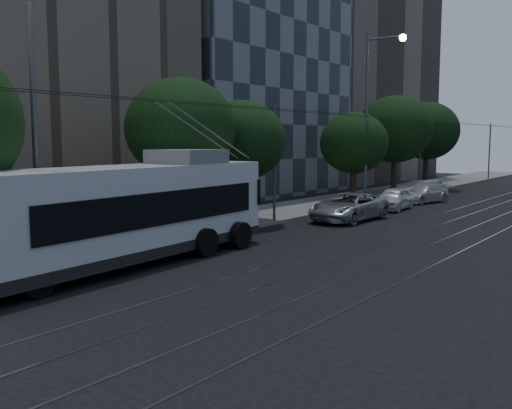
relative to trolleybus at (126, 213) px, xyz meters
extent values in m
plane|color=black|center=(3.71, 1.00, -1.79)|extent=(120.00, 120.00, 0.00)
cube|color=slate|center=(-3.79, 21.00, -1.72)|extent=(5.00, 90.00, 0.15)
cube|color=gray|center=(3.99, 21.00, -1.78)|extent=(0.08, 90.00, 0.02)
cube|color=gray|center=(5.43, 21.00, -1.78)|extent=(0.08, 90.00, 0.02)
cube|color=gray|center=(6.99, 21.00, -1.78)|extent=(0.08, 90.00, 0.02)
cylinder|color=black|center=(-0.14, 21.00, 3.81)|extent=(0.02, 90.00, 0.02)
cylinder|color=black|center=(0.56, 21.00, 3.81)|extent=(0.02, 90.00, 0.02)
cylinder|color=#59595B|center=(-1.59, 11.00, 1.21)|extent=(0.14, 0.14, 6.00)
cylinder|color=#59595B|center=(-1.59, 31.00, 1.21)|extent=(0.14, 0.14, 6.00)
cylinder|color=#59595B|center=(-1.59, 51.00, 1.21)|extent=(0.14, 0.14, 6.00)
cube|color=#323840|center=(-15.29, 23.00, 11.21)|extent=(14.00, 18.00, 26.00)
cube|color=gray|center=(-15.29, 43.00, 15.21)|extent=(14.00, 22.00, 34.00)
cube|color=silver|center=(0.00, -0.18, 0.07)|extent=(3.39, 12.72, 2.99)
cube|color=black|center=(0.00, -0.18, -1.27)|extent=(3.43, 12.76, 0.37)
cube|color=black|center=(0.00, 0.35, 0.20)|extent=(3.30, 10.11, 1.10)
cube|color=black|center=(0.00, 6.09, 0.31)|extent=(2.18, 0.20, 1.05)
cube|color=gray|center=(0.00, 2.97, 1.83)|extent=(2.40, 2.43, 0.52)
cylinder|color=#59595B|center=(-0.31, 4.07, 2.74)|extent=(0.06, 4.75, 2.19)
cylinder|color=#59595B|center=(0.31, 4.07, 2.74)|extent=(0.06, 4.75, 2.19)
cylinder|color=black|center=(1.29, -4.20, -1.27)|extent=(0.31, 1.05, 1.05)
cylinder|color=black|center=(-1.29, 2.59, -1.27)|extent=(0.31, 1.05, 1.05)
cylinder|color=black|center=(1.29, 2.59, -1.27)|extent=(0.31, 1.05, 1.05)
cylinder|color=black|center=(-1.29, 4.61, -1.27)|extent=(0.31, 1.05, 1.05)
cylinder|color=black|center=(1.29, 4.61, -1.27)|extent=(0.31, 1.05, 1.05)
imported|color=#B1B5B9|center=(1.01, 14.16, -1.06)|extent=(2.64, 5.37, 1.47)
imported|color=silver|center=(1.01, 19.96, -1.10)|extent=(1.95, 4.15, 1.37)
imported|color=silver|center=(1.01, 25.00, -1.17)|extent=(2.74, 4.58, 1.24)
imported|color=silver|center=(-0.22, 27.38, -1.12)|extent=(2.74, 4.31, 1.34)
imported|color=silver|center=(-0.59, 30.50, -1.16)|extent=(2.01, 3.86, 1.25)
cylinder|color=black|center=(-2.79, 5.53, -0.33)|extent=(0.44, 0.44, 2.92)
ellipsoid|color=black|center=(-2.79, 5.53, 2.97)|extent=(4.91, 4.91, 4.42)
cylinder|color=black|center=(-2.79, 9.81, -0.52)|extent=(0.44, 0.44, 2.54)
ellipsoid|color=black|center=(-2.79, 9.81, 2.43)|extent=(4.48, 4.48, 4.03)
cylinder|color=black|center=(-2.79, 22.06, -0.62)|extent=(0.44, 0.44, 2.34)
ellipsoid|color=black|center=(-2.79, 22.06, 2.26)|extent=(4.58, 4.58, 4.12)
cylinder|color=black|center=(-2.79, 28.80, -0.32)|extent=(0.44, 0.44, 2.94)
ellipsoid|color=black|center=(-2.79, 28.80, 3.28)|extent=(5.68, 5.68, 5.11)
cylinder|color=black|center=(-2.79, 35.57, -0.30)|extent=(0.44, 0.44, 2.99)
ellipsoid|color=black|center=(-2.79, 35.57, 3.25)|extent=(5.47, 5.47, 4.92)
cylinder|color=#59595B|center=(-2.09, -1.98, 3.53)|extent=(0.20, 0.20, 10.65)
cylinder|color=#59595B|center=(-1.49, 21.18, 3.70)|extent=(0.20, 0.20, 10.99)
cylinder|color=#59595B|center=(-0.28, 21.18, 8.76)|extent=(2.42, 0.12, 0.12)
sphere|color=#FFDE8C|center=(0.82, 21.18, 8.65)|extent=(0.44, 0.44, 0.44)
camera|label=1|loc=(14.97, -12.69, 2.44)|focal=40.00mm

